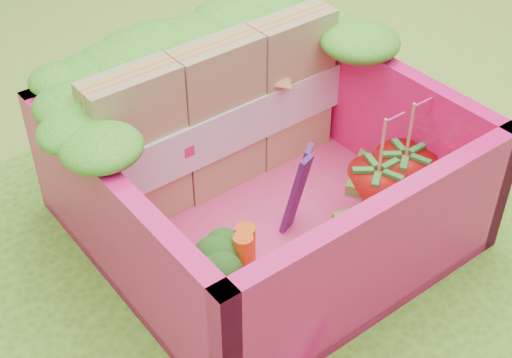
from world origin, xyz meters
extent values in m
plane|color=#89AF31|center=(0.00, 0.00, 0.00)|extent=(14.00, 14.00, 0.00)
cube|color=#5C9421|center=(0.00, 0.00, 0.01)|extent=(2.60, 2.60, 0.03)
cube|color=#EB3C7A|center=(0.06, 0.25, 0.06)|extent=(1.30, 1.30, 0.05)
cube|color=#FF1573|center=(0.06, 0.87, 0.31)|extent=(1.30, 0.07, 0.55)
cube|color=#FF1573|center=(0.06, -0.36, 0.31)|extent=(1.30, 0.07, 0.55)
cube|color=#FF1573|center=(-0.55, 0.25, 0.31)|extent=(0.07, 1.30, 0.55)
cube|color=#FF1573|center=(0.68, 0.25, 0.31)|extent=(0.07, 1.30, 0.55)
ellipsoid|color=#29941B|center=(-0.44, 0.83, 0.64)|extent=(0.30, 0.30, 0.11)
ellipsoid|color=#29941B|center=(-0.32, 0.83, 0.64)|extent=(0.30, 0.30, 0.11)
ellipsoid|color=#29941B|center=(-0.21, 0.83, 0.64)|extent=(0.30, 0.30, 0.11)
ellipsoid|color=#29941B|center=(-0.10, 0.83, 0.64)|extent=(0.30, 0.30, 0.11)
ellipsoid|color=#29941B|center=(0.01, 0.83, 0.64)|extent=(0.30, 0.30, 0.11)
ellipsoid|color=#29941B|center=(0.12, 0.83, 0.64)|extent=(0.30, 0.30, 0.11)
ellipsoid|color=#29941B|center=(0.23, 0.83, 0.64)|extent=(0.30, 0.30, 0.11)
ellipsoid|color=#29941B|center=(0.34, 0.83, 0.64)|extent=(0.30, 0.30, 0.11)
ellipsoid|color=#29941B|center=(0.45, 0.83, 0.64)|extent=(0.30, 0.30, 0.11)
ellipsoid|color=#29941B|center=(0.56, 0.83, 0.64)|extent=(0.30, 0.30, 0.11)
ellipsoid|color=#29941B|center=(-0.52, 0.35, 0.64)|extent=(0.27, 0.27, 0.10)
ellipsoid|color=#29941B|center=(-0.52, 0.49, 0.64)|extent=(0.27, 0.27, 0.10)
ellipsoid|color=#29941B|center=(-0.52, 0.63, 0.64)|extent=(0.27, 0.27, 0.10)
ellipsoid|color=#29941B|center=(0.64, 0.35, 0.64)|extent=(0.27, 0.27, 0.10)
ellipsoid|color=#29941B|center=(0.64, 0.49, 0.64)|extent=(0.27, 0.27, 0.10)
ellipsoid|color=#29941B|center=(0.64, 0.63, 0.64)|extent=(0.27, 0.27, 0.10)
cube|color=tan|center=(-0.31, 0.54, 0.40)|extent=(0.37, 0.15, 0.65)
cube|color=tan|center=(0.06, 0.54, 0.40)|extent=(0.37, 0.15, 0.65)
cube|color=tan|center=(0.43, 0.54, 0.40)|extent=(0.37, 0.15, 0.65)
cube|color=white|center=(0.06, 0.54, 0.37)|extent=(1.17, 0.19, 0.20)
cylinder|color=#69AA52|center=(-0.36, -0.01, 0.15)|extent=(0.12, 0.12, 0.15)
ellipsoid|color=#1B5316|center=(-0.36, -0.01, 0.28)|extent=(0.32, 0.32, 0.12)
cylinder|color=orange|center=(-0.26, -0.05, 0.22)|extent=(0.07, 0.07, 0.29)
cylinder|color=orange|center=(-0.21, 0.00, 0.21)|extent=(0.07, 0.07, 0.27)
cube|color=#481751|center=(0.10, 0.10, 0.27)|extent=(0.07, 0.04, 0.38)
cube|color=#481751|center=(0.14, 0.14, 0.27)|extent=(0.07, 0.06, 0.38)
cone|color=red|center=(0.40, -0.03, 0.20)|extent=(0.24, 0.24, 0.24)
cylinder|color=tan|center=(0.40, -0.03, 0.44)|extent=(0.01, 0.01, 0.24)
cube|color=#E62672|center=(0.45, -0.03, 0.52)|extent=(0.10, 0.01, 0.06)
cone|color=red|center=(0.55, -0.03, 0.20)|extent=(0.24, 0.24, 0.24)
cylinder|color=tan|center=(0.55, -0.03, 0.44)|extent=(0.01, 0.01, 0.24)
cube|color=#E62672|center=(0.60, -0.03, 0.52)|extent=(0.10, 0.01, 0.06)
cube|color=#52B438|center=(0.56, 0.20, 0.11)|extent=(0.31, 0.23, 0.05)
cube|color=#52B438|center=(0.56, -0.03, 0.11)|extent=(0.30, 0.24, 0.05)
cube|color=#52B438|center=(0.23, -0.11, 0.11)|extent=(0.18, 0.32, 0.05)
camera|label=1|loc=(-1.26, -1.42, 1.98)|focal=50.00mm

